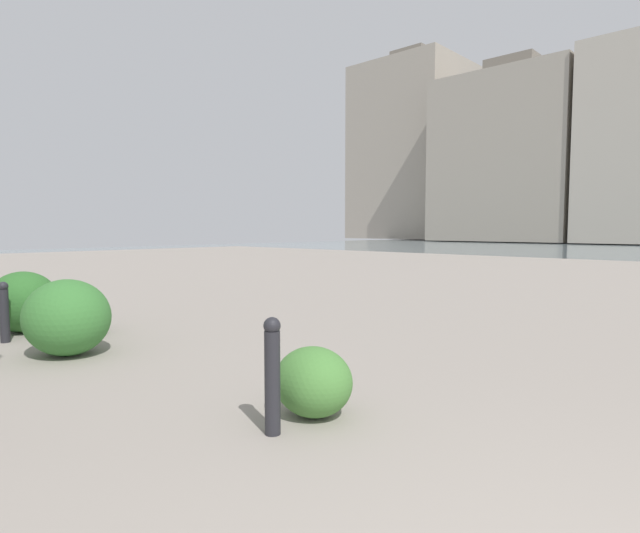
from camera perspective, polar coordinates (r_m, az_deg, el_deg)
building_annex at (r=70.24m, az=20.76°, el=11.24°), size 17.14×12.86×22.80m
building_highrise at (r=84.45m, az=10.42°, el=12.52°), size 16.09×14.54×29.51m
bollard_near at (r=3.88m, az=-5.39°, el=-11.94°), size 0.13×0.13×0.89m
bollard_mid at (r=8.11m, az=-32.04°, el=-4.26°), size 0.13×0.13×0.83m
shrub_low at (r=8.78m, az=-30.45°, el=-3.45°), size 1.07×0.96×0.91m
shrub_round at (r=6.93m, az=-26.61°, el=-5.15°), size 1.10×0.99×0.93m
shrub_wide at (r=4.28m, az=-0.76°, el=-12.85°), size 0.68×0.61×0.58m
shrub_tall at (r=8.23m, az=-25.40°, el=-4.46°), size 0.84×0.75×0.71m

